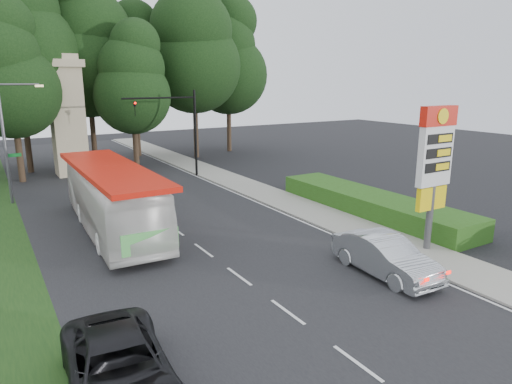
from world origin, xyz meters
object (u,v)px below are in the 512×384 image
gas_station_pylon (435,159)px  suv_charcoal (119,369)px  transit_bus (112,199)px  traffic_signal_mast (180,121)px  monument (67,115)px  sedan_silver (385,256)px  streetlight_signs (8,136)px

gas_station_pylon → suv_charcoal: 16.08m
gas_station_pylon → transit_bus: size_ratio=0.54×
traffic_signal_mast → monument: monument is taller
sedan_silver → gas_station_pylon: bearing=16.2°
traffic_signal_mast → monument: bearing=142.0°
monument → transit_bus: size_ratio=0.79×
transit_bus → sedan_silver: (8.18, -11.75, -0.93)m
traffic_signal_mast → sedan_silver: traffic_signal_mast is taller
streetlight_signs → transit_bus: 10.44m
monument → suv_charcoal: monument is taller
suv_charcoal → sedan_silver: bearing=14.9°
sedan_silver → suv_charcoal: size_ratio=0.91×
transit_bus → streetlight_signs: bearing=116.7°
traffic_signal_mast → sedan_silver: bearing=-90.9°
streetlight_signs → monument: bearing=58.0°
traffic_signal_mast → suv_charcoal: bearing=-115.6°
traffic_signal_mast → transit_bus: size_ratio=0.57×
monument → transit_bus: (-0.85, -17.20, -3.34)m
gas_station_pylon → transit_bus: gas_station_pylon is taller
traffic_signal_mast → suv_charcoal: traffic_signal_mast is taller
gas_station_pylon → monument: 30.17m
streetlight_signs → sedan_silver: streetlight_signs is taller
sedan_silver → monument: bearing=106.8°
traffic_signal_mast → gas_station_pylon: bearing=-80.9°
transit_bus → suv_charcoal: size_ratio=2.27×
sedan_silver → suv_charcoal: 11.69m
monument → sedan_silver: (7.33, -28.94, -4.27)m
transit_bus → sedan_silver: transit_bus is taller
streetlight_signs → sedan_silver: bearing=-59.5°
gas_station_pylon → traffic_signal_mast: 22.29m
gas_station_pylon → streetlight_signs: (-16.19, 20.01, -0.01)m
sedan_silver → suv_charcoal: sedan_silver is taller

